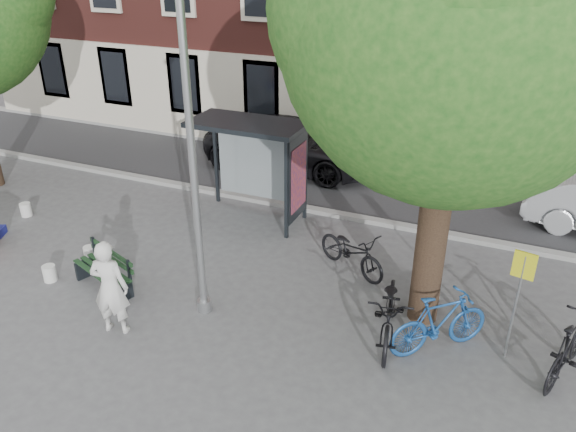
# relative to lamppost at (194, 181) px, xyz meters

# --- Properties ---
(ground) EXTENTS (90.00, 90.00, 0.00)m
(ground) POSITION_rel_lamppost_xyz_m (0.00, 0.00, -2.78)
(ground) COLOR #4C4C4F
(ground) RESTS_ON ground
(road) EXTENTS (40.00, 4.00, 0.01)m
(road) POSITION_rel_lamppost_xyz_m (0.00, 7.00, -2.78)
(road) COLOR #28282B
(road) RESTS_ON ground
(curb_near) EXTENTS (40.00, 0.25, 0.12)m
(curb_near) POSITION_rel_lamppost_xyz_m (0.00, 5.00, -2.72)
(curb_near) COLOR gray
(curb_near) RESTS_ON ground
(curb_far) EXTENTS (40.00, 0.25, 0.12)m
(curb_far) POSITION_rel_lamppost_xyz_m (0.00, 9.00, -2.72)
(curb_far) COLOR gray
(curb_far) RESTS_ON ground
(lamppost) EXTENTS (0.28, 0.35, 6.11)m
(lamppost) POSITION_rel_lamppost_xyz_m (0.00, 0.00, 0.00)
(lamppost) COLOR #9EA0A3
(lamppost) RESTS_ON ground
(tree_right) EXTENTS (5.76, 5.60, 8.20)m
(tree_right) POSITION_rel_lamppost_xyz_m (4.01, 1.38, 2.83)
(tree_right) COLOR black
(tree_right) RESTS_ON ground
(bus_shelter) EXTENTS (2.85, 1.45, 2.62)m
(bus_shelter) POSITION_rel_lamppost_xyz_m (-0.61, 4.11, -0.87)
(bus_shelter) COLOR #1E2328
(bus_shelter) RESTS_ON ground
(painter) EXTENTS (0.78, 0.60, 1.90)m
(painter) POSITION_rel_lamppost_xyz_m (-1.20, -1.19, -1.84)
(painter) COLOR silver
(painter) RESTS_ON ground
(bench) EXTENTS (1.68, 1.03, 0.83)m
(bench) POSITION_rel_lamppost_xyz_m (-2.31, -0.11, -2.40)
(bench) COLOR #1E2328
(bench) RESTS_ON ground
(bike_a) EXTENTS (1.98, 1.48, 1.00)m
(bike_a) POSITION_rel_lamppost_xyz_m (2.22, 2.56, -2.29)
(bike_a) COLOR black
(bike_a) RESTS_ON ground
(bike_b) EXTENTS (1.81, 1.72, 1.17)m
(bike_b) POSITION_rel_lamppost_xyz_m (4.43, 0.63, -2.20)
(bike_b) COLOR #19498E
(bike_b) RESTS_ON ground
(bike_c) EXTENTS (1.14, 2.30, 1.15)m
(bike_c) POSITION_rel_lamppost_xyz_m (3.56, 0.60, -2.21)
(bike_c) COLOR black
(bike_c) RESTS_ON ground
(bike_d) EXTENTS (1.16, 1.99, 1.16)m
(bike_d) POSITION_rel_lamppost_xyz_m (6.50, 0.81, -2.21)
(bike_d) COLOR black
(bike_d) RESTS_ON ground
(car_dark) EXTENTS (5.51, 2.55, 1.53)m
(car_dark) POSITION_rel_lamppost_xyz_m (-1.39, 7.84, -2.02)
(car_dark) COLOR black
(car_dark) RESTS_ON ground
(bucket_a) EXTENTS (0.30, 0.30, 0.36)m
(bucket_a) POSITION_rel_lamppost_xyz_m (-3.60, -0.38, -2.60)
(bucket_a) COLOR silver
(bucket_a) RESTS_ON ground
(bucket_b) EXTENTS (0.28, 0.28, 0.36)m
(bucket_b) POSITION_rel_lamppost_xyz_m (-6.51, 1.78, -2.60)
(bucket_b) COLOR silver
(bucket_b) RESTS_ON ground
(bucket_c) EXTENTS (0.32, 0.32, 0.36)m
(bucket_c) POSITION_rel_lamppost_xyz_m (-3.37, 0.62, -2.60)
(bucket_c) COLOR silver
(bucket_c) RESTS_ON ground
(notice_sign) EXTENTS (0.36, 0.11, 2.12)m
(notice_sign) POSITION_rel_lamppost_xyz_m (5.58, 0.91, -1.21)
(notice_sign) COLOR #9EA0A3
(notice_sign) RESTS_ON ground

